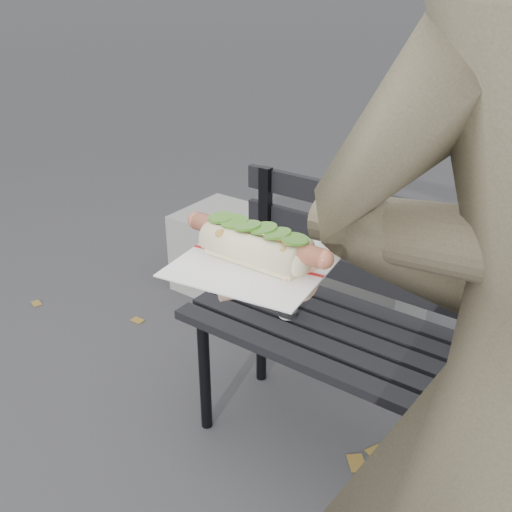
# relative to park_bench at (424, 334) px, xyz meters

# --- Properties ---
(park_bench) EXTENTS (1.50, 0.44, 0.88)m
(park_bench) POSITION_rel_park_bench_xyz_m (0.00, 0.00, 0.00)
(park_bench) COLOR black
(park_bench) RESTS_ON ground
(concrete_block) EXTENTS (1.20, 0.40, 0.40)m
(concrete_block) POSITION_rel_park_bench_xyz_m (-0.86, 0.61, -0.32)
(concrete_block) COLOR slate
(concrete_block) RESTS_ON ground
(held_hotdog) EXTENTS (0.62, 0.33, 0.20)m
(held_hotdog) POSITION_rel_park_bench_xyz_m (0.24, -0.85, 0.68)
(held_hotdog) COLOR #413D2B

